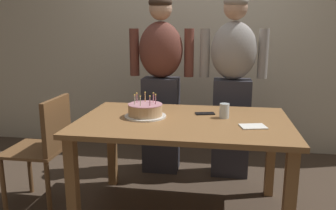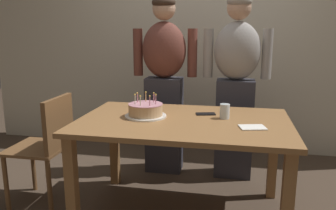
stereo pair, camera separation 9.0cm
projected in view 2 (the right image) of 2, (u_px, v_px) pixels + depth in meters
The scene contains 9 objects.
back_wall at pixel (205, 35), 3.79m from camera, with size 5.20×0.10×2.60m, color beige.
dining_table at pixel (183, 133), 2.45m from camera, with size 1.50×0.96×0.74m.
birthday_cake at pixel (146, 110), 2.50m from camera, with size 0.31×0.31×0.18m.
water_glass_near at pixel (225, 111), 2.45m from camera, with size 0.07×0.07×0.11m, color silver.
cell_phone at pixel (206, 114), 2.58m from camera, with size 0.14×0.07×0.01m, color black.
napkin_stack at pixel (252, 127), 2.23m from camera, with size 0.17×0.12×0.01m, color white.
person_man_bearded at pixel (164, 83), 3.23m from camera, with size 0.61×0.27×1.66m.
person_woman_cardigan at pixel (236, 85), 3.10m from camera, with size 0.61×0.27×1.66m.
dining_chair at pixel (48, 142), 2.64m from camera, with size 0.42×0.42×0.87m.
Camera 2 is at (0.35, -2.32, 1.38)m, focal length 36.46 mm.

